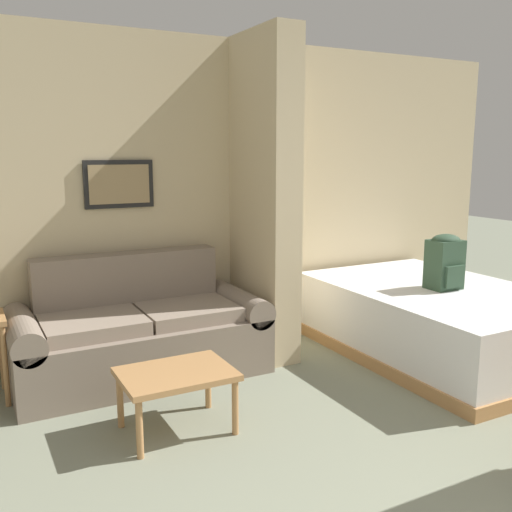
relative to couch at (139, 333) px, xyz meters
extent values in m
cube|color=#CCB78E|center=(0.75, 0.48, 0.98)|extent=(6.31, 0.12, 2.60)
cube|color=#70644E|center=(0.75, 0.41, -0.29)|extent=(6.31, 0.02, 0.06)
cube|color=black|center=(0.00, 0.40, 1.10)|extent=(0.54, 0.02, 0.37)
cube|color=#9E845B|center=(0.00, 0.39, 1.10)|extent=(0.47, 0.01, 0.30)
cube|color=#CCB78E|center=(1.08, 0.01, 0.98)|extent=(0.24, 0.81, 2.60)
cube|color=gray|center=(0.00, -0.04, -0.11)|extent=(1.43, 0.84, 0.42)
cube|color=gray|center=(0.00, 0.28, 0.34)|extent=(1.43, 0.20, 0.48)
cube|color=gray|center=(-0.82, -0.04, -0.11)|extent=(0.20, 0.84, 0.42)
cylinder|color=gray|center=(-0.82, -0.04, 0.14)|extent=(0.23, 0.84, 0.23)
cube|color=gray|center=(0.82, -0.04, -0.11)|extent=(0.20, 0.84, 0.42)
cylinder|color=gray|center=(0.82, -0.04, 0.14)|extent=(0.23, 0.84, 0.23)
cube|color=gray|center=(-0.36, -0.09, 0.15)|extent=(0.69, 0.60, 0.10)
cube|color=gray|center=(0.36, -0.09, 0.15)|extent=(0.69, 0.60, 0.10)
cube|color=#B27F4C|center=(-0.06, -0.99, 0.04)|extent=(0.66, 0.49, 0.04)
cylinder|color=#B27F4C|center=(-0.35, -1.19, -0.15)|extent=(0.04, 0.04, 0.35)
cylinder|color=#B27F4C|center=(0.23, -1.19, -0.15)|extent=(0.04, 0.04, 0.35)
cylinder|color=#B27F4C|center=(-0.35, -0.78, -0.15)|extent=(0.04, 0.04, 0.35)
cylinder|color=#B27F4C|center=(0.23, -0.78, -0.15)|extent=(0.04, 0.04, 0.35)
cylinder|color=#B27F4C|center=(-0.94, -0.14, -0.04)|extent=(0.04, 0.04, 0.55)
cylinder|color=#B27F4C|center=(-0.94, 0.18, -0.04)|extent=(0.04, 0.04, 0.55)
cube|color=#B27F4C|center=(2.33, -0.71, -0.27)|extent=(1.47, 2.15, 0.10)
cube|color=white|center=(2.33, -0.71, 0.01)|extent=(1.43, 2.11, 0.47)
cube|color=white|center=(2.33, 0.12, 0.20)|extent=(1.31, 0.36, 0.10)
cube|color=#2D4733|center=(2.33, -0.76, 0.45)|extent=(0.26, 0.20, 0.40)
cube|color=#2D4733|center=(2.33, -0.88, 0.37)|extent=(0.20, 0.03, 0.18)
ellipsoid|color=#2D4733|center=(2.33, -0.76, 0.65)|extent=(0.25, 0.19, 0.10)
camera|label=1|loc=(-1.15, -4.06, 1.36)|focal=40.00mm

